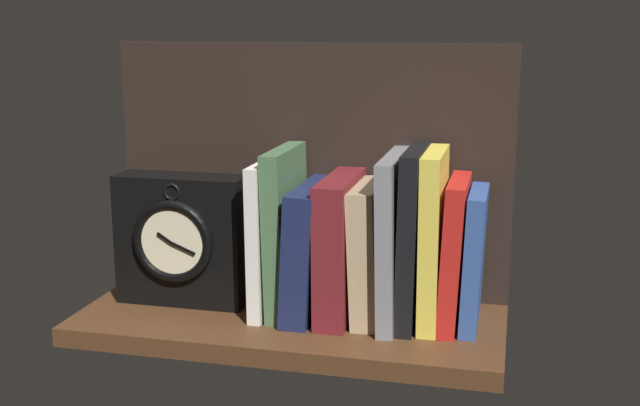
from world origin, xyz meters
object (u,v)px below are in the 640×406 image
object	(u,v)px
book_green_romantic	(286,230)
book_gray_chess	(394,238)
book_black_skeptic	(413,236)
book_yellow_seinlanguage	(433,238)
book_navy_bierce	(310,249)
book_white_catcher	(269,235)
book_tan_shortstories	(370,251)
book_red_requiem	(454,252)
framed_clock	(181,240)
book_maroon_dawkins	(340,246)
book_blue_modern	(474,259)

from	to	relation	value
book_green_romantic	book_gray_chess	xyz separation A→B (cm)	(14.77, 0.00, -0.16)
book_green_romantic	book_black_skeptic	size ratio (longest dim) A/B	0.97
book_black_skeptic	book_yellow_seinlanguage	world-z (taller)	book_black_skeptic
book_black_skeptic	book_yellow_seinlanguage	distance (cm)	2.69
book_navy_bierce	book_white_catcher	bearing A→B (deg)	180.00
book_white_catcher	book_navy_bierce	bearing A→B (deg)	0.00
book_black_skeptic	book_navy_bierce	bearing A→B (deg)	180.00
book_green_romantic	book_tan_shortstories	world-z (taller)	book_green_romantic
book_green_romantic	book_red_requiem	size ratio (longest dim) A/B	1.16
book_gray_chess	framed_clock	size ratio (longest dim) A/B	1.21
book_green_romantic	book_navy_bierce	world-z (taller)	book_green_romantic
book_gray_chess	book_yellow_seinlanguage	world-z (taller)	book_yellow_seinlanguage
book_white_catcher	book_green_romantic	distance (cm)	2.58
book_maroon_dawkins	book_black_skeptic	size ratio (longest dim) A/B	0.82
book_maroon_dawkins	framed_clock	bearing A→B (deg)	-177.78
book_green_romantic	book_maroon_dawkins	xyz separation A→B (cm)	(7.63, 0.00, -1.77)
book_navy_bierce	book_yellow_seinlanguage	size ratio (longest dim) A/B	0.77
book_gray_chess	book_black_skeptic	distance (cm)	2.56
book_green_romantic	book_red_requiem	bearing A→B (deg)	0.00
book_black_skeptic	book_yellow_seinlanguage	size ratio (longest dim) A/B	1.01
book_green_romantic	book_maroon_dawkins	world-z (taller)	book_green_romantic
framed_clock	book_black_skeptic	bearing A→B (deg)	1.56
book_red_requiem	framed_clock	xyz separation A→B (cm)	(-37.65, -0.87, -0.46)
book_yellow_seinlanguage	book_blue_modern	bearing A→B (deg)	0.00
book_white_catcher	framed_clock	xyz separation A→B (cm)	(-12.49, -0.87, -1.19)
book_white_catcher	book_green_romantic	bearing A→B (deg)	0.00
book_yellow_seinlanguage	book_white_catcher	bearing A→B (deg)	180.00
book_maroon_dawkins	book_blue_modern	distance (cm)	17.70
book_green_romantic	book_gray_chess	distance (cm)	14.77
book_white_catcher	book_maroon_dawkins	xyz separation A→B (cm)	(10.07, 0.00, -0.92)
book_gray_chess	book_navy_bierce	bearing A→B (deg)	180.00
book_tan_shortstories	book_yellow_seinlanguage	bearing A→B (deg)	0.00
book_maroon_dawkins	book_gray_chess	world-z (taller)	book_gray_chess
book_red_requiem	book_yellow_seinlanguage	bearing A→B (deg)	180.00
book_red_requiem	book_blue_modern	bearing A→B (deg)	0.00
book_tan_shortstories	book_red_requiem	xyz separation A→B (cm)	(11.04, 0.00, 0.60)
book_green_romantic	book_red_requiem	distance (cm)	22.77
book_white_catcher	book_green_romantic	world-z (taller)	book_green_romantic
framed_clock	book_yellow_seinlanguage	bearing A→B (deg)	1.44
book_black_skeptic	book_red_requiem	xyz separation A→B (cm)	(5.42, 0.00, -1.88)
book_white_catcher	book_gray_chess	world-z (taller)	book_gray_chess
book_green_romantic	book_navy_bierce	xyz separation A→B (cm)	(3.42, 0.00, -2.42)
book_black_skeptic	book_blue_modern	bearing A→B (deg)	0.00
book_navy_bierce	book_red_requiem	xyz separation A→B (cm)	(19.30, 0.00, 0.84)
book_green_romantic	book_yellow_seinlanguage	bearing A→B (deg)	0.00
book_yellow_seinlanguage	book_red_requiem	distance (cm)	3.26
book_green_romantic	book_yellow_seinlanguage	world-z (taller)	book_yellow_seinlanguage
book_tan_shortstories	book_gray_chess	world-z (taller)	book_gray_chess
book_navy_bierce	book_red_requiem	distance (cm)	19.31
book_gray_chess	framed_clock	xyz separation A→B (cm)	(-29.70, -0.87, -1.88)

